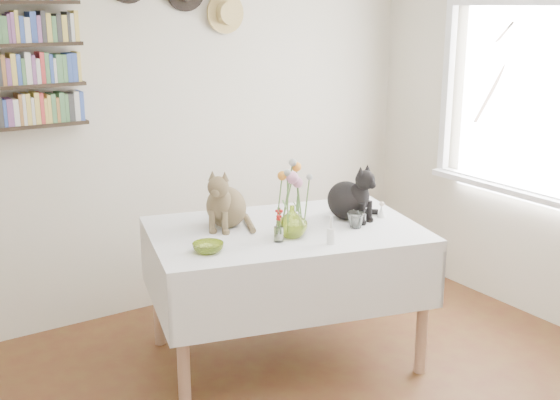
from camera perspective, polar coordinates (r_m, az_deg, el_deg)
room at (r=3.07m, az=8.41°, el=-0.79°), size 4.08×4.58×2.58m
window at (r=4.99m, az=19.56°, el=6.53°), size 0.12×1.52×1.32m
dining_table at (r=4.19m, az=0.40°, el=-4.99°), size 1.77×1.37×0.84m
tabby_cat at (r=4.12m, az=-4.42°, el=0.33°), size 0.40×0.39×0.37m
black_cat at (r=4.28m, az=5.47°, el=0.78°), size 0.31×0.36×0.36m
flower_vase at (r=3.95m, az=0.99°, el=-1.74°), size 0.25×0.25×0.18m
green_bowl at (r=3.74m, az=-5.87°, el=-3.87°), size 0.23×0.23×0.05m
drinking_glass at (r=4.14m, az=6.18°, el=-1.62°), size 0.11×0.11×0.10m
candlestick at (r=3.85m, az=4.16°, el=-2.80°), size 0.05×0.05×0.16m
berry_jar at (r=3.86m, az=-0.11°, el=-2.06°), size 0.05×0.05×0.21m
porcelain_figurine at (r=4.37m, az=8.25°, el=-0.83°), size 0.05×0.05×0.10m
flower_bouquet at (r=3.89m, az=0.93°, el=1.79°), size 0.17×0.13×0.39m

